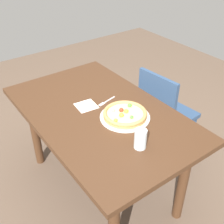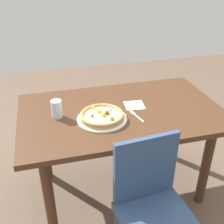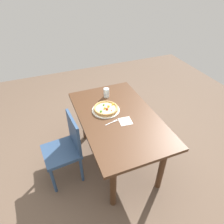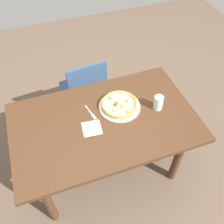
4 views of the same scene
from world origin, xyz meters
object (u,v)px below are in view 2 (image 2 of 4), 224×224
(chair_near, at_px, (153,207))
(plate, at_px, (102,119))
(pizza, at_px, (102,116))
(dining_table, at_px, (121,122))
(fork, at_px, (136,115))
(napkin, at_px, (134,105))
(drinking_glass, at_px, (57,109))

(chair_near, relative_size, plate, 2.60)
(plate, relative_size, pizza, 1.14)
(dining_table, relative_size, fork, 8.73)
(napkin, bearing_deg, drinking_glass, -177.81)
(chair_near, xyz_separation_m, fork, (0.08, 0.55, 0.27))
(dining_table, bearing_deg, chair_near, -90.50)
(drinking_glass, bearing_deg, napkin, 2.19)
(dining_table, bearing_deg, drinking_glass, 177.77)
(chair_near, distance_m, plate, 0.64)
(plate, height_order, pizza, pizza)
(chair_near, bearing_deg, fork, -103.11)
(chair_near, distance_m, napkin, 0.75)
(chair_near, distance_m, fork, 0.62)
(pizza, relative_size, fork, 1.79)
(pizza, xyz_separation_m, drinking_glass, (-0.29, 0.11, 0.03))
(chair_near, xyz_separation_m, pizza, (-0.16, 0.56, 0.30))
(plate, relative_size, fork, 2.05)
(chair_near, bearing_deg, drinking_glass, -61.53)
(dining_table, bearing_deg, fork, -55.11)
(drinking_glass, bearing_deg, chair_near, -56.56)
(fork, relative_size, drinking_glass, 1.33)
(pizza, bearing_deg, fork, -2.19)
(fork, bearing_deg, napkin, -27.92)
(chair_near, bearing_deg, plate, -79.16)
(pizza, height_order, drinking_glass, drinking_glass)
(napkin, bearing_deg, dining_table, -160.79)
(pizza, bearing_deg, dining_table, 30.25)
(chair_near, height_order, fork, chair_near)
(pizza, bearing_deg, plate, -149.78)
(fork, bearing_deg, dining_table, 22.10)
(plate, bearing_deg, chair_near, -74.19)
(dining_table, distance_m, napkin, 0.16)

